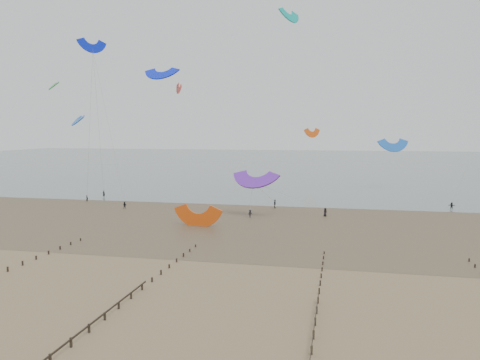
# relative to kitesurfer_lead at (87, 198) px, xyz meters

# --- Properties ---
(ground) EXTENTS (500.00, 500.00, 0.00)m
(ground) POSITION_rel_kitesurfer_lead_xyz_m (33.61, -47.78, -0.76)
(ground) COLOR brown
(ground) RESTS_ON ground
(sea_and_shore) EXTENTS (500.00, 665.00, 0.03)m
(sea_and_shore) POSITION_rel_kitesurfer_lead_xyz_m (29.53, -13.37, -0.75)
(sea_and_shore) COLOR #475654
(sea_and_shore) RESTS_ON ground
(groynes) EXTENTS (72.16, 50.16, 1.00)m
(groynes) POSITION_rel_kitesurfer_lead_xyz_m (37.61, -66.82, -0.29)
(groynes) COLOR black
(groynes) RESTS_ON ground
(kitesurfer_lead) EXTENTS (0.65, 0.54, 1.51)m
(kitesurfer_lead) POSITION_rel_kitesurfer_lead_xyz_m (0.00, 0.00, 0.00)
(kitesurfer_lead) COLOR black
(kitesurfer_lead) RESTS_ON ground
(kitesurfers) EXTENTS (123.89, 20.68, 1.85)m
(kitesurfers) POSITION_rel_kitesurfer_lead_xyz_m (66.01, 0.80, 0.09)
(kitesurfers) COLOR black
(kitesurfers) RESTS_ON ground
(grounded_kite) EXTENTS (8.32, 6.92, 4.14)m
(grounded_kite) POSITION_rel_kitesurfer_lead_xyz_m (33.56, -21.60, -0.76)
(grounded_kite) COLOR #EB510E
(grounded_kite) RESTS_ON ground
(kites_airborne) EXTENTS (249.45, 111.76, 43.88)m
(kites_airborne) POSITION_rel_kitesurfer_lead_xyz_m (17.51, 37.69, 19.15)
(kites_airborne) COLOR maroon
(kites_airborne) RESTS_ON ground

